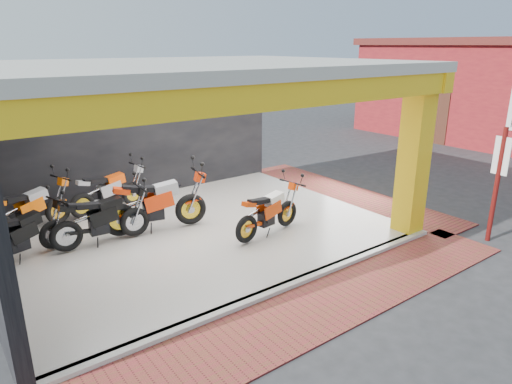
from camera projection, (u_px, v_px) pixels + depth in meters
ground at (251, 267)px, 8.63m from camera, size 80.00×80.00×0.00m
showroom_floor at (198, 232)px, 10.14m from camera, size 8.00×6.00×0.10m
showroom_ceiling at (191, 67)px, 9.05m from camera, size 8.40×6.40×0.20m
back_wall at (136, 135)px, 11.98m from camera, size 8.20×0.20×3.50m
corner_column at (414, 157)px, 9.66m from camera, size 0.50×0.50×3.50m
header_beam_front at (289, 95)px, 6.86m from camera, size 8.40×0.30×0.40m
header_beam_right at (332, 75)px, 11.42m from camera, size 0.30×6.40×0.40m
floor_kerb at (286, 287)px, 7.84m from camera, size 8.00×0.20×0.10m
paver_front at (318, 308)px, 7.26m from camera, size 9.00×1.40×0.03m
paver_right at (346, 193)px, 12.89m from camera, size 1.40×7.00×0.03m
signpost at (497, 181)px, 9.41m from camera, size 0.10×0.34×2.45m
moto_hero at (287, 201)px, 10.12m from camera, size 2.06×1.03×1.20m
moto_row_a at (190, 195)px, 10.15m from camera, size 2.54×1.37×1.47m
moto_row_b at (134, 208)px, 9.55m from camera, size 2.16×0.91×1.30m
moto_row_c at (132, 182)px, 11.44m from camera, size 2.12×1.00×1.25m
moto_row_d at (51, 221)px, 8.98m from camera, size 2.08×1.24×1.20m
moto_row_e at (56, 198)px, 10.25m from camera, size 2.23×1.42×1.28m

